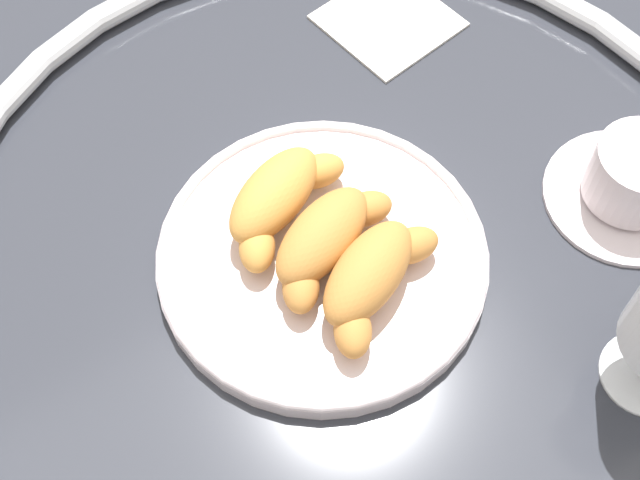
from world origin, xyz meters
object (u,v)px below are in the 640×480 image
at_px(croissant_large, 278,198).
at_px(coffee_cup_near, 634,179).
at_px(croissant_extra, 372,276).
at_px(pastry_plate, 320,253).
at_px(folded_napkin, 388,19).
at_px(croissant_small, 323,236).

distance_m(croissant_large, coffee_cup_near, 0.29).
relative_size(croissant_large, croissant_extra, 1.00).
relative_size(pastry_plate, folded_napkin, 2.38).
relative_size(pastry_plate, croissant_small, 2.04).
bearing_deg(croissant_extra, folded_napkin, -128.42).
bearing_deg(croissant_extra, croissant_large, -77.55).
bearing_deg(coffee_cup_near, croissant_large, -28.01).
distance_m(croissant_large, folded_napkin, 0.25).
relative_size(coffee_cup_near, folded_napkin, 1.24).
bearing_deg(croissant_extra, croissant_small, -77.39).
distance_m(pastry_plate, coffee_cup_near, 0.26).
bearing_deg(pastry_plate, croissant_small, 110.82).
xyz_separation_m(croissant_large, croissant_small, (-0.01, 0.05, 0.00)).
height_order(croissant_small, folded_napkin, croissant_small).
bearing_deg(folded_napkin, croissant_extra, 51.58).
relative_size(croissant_extra, coffee_cup_near, 0.92).
relative_size(croissant_extra, folded_napkin, 1.14).
bearing_deg(croissant_small, coffee_cup_near, 160.42).
relative_size(pastry_plate, coffee_cup_near, 1.93).
bearing_deg(croissant_small, croissant_extra, 102.61).
height_order(croissant_extra, coffee_cup_near, same).
xyz_separation_m(croissant_large, croissant_extra, (-0.02, 0.10, 0.00)).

